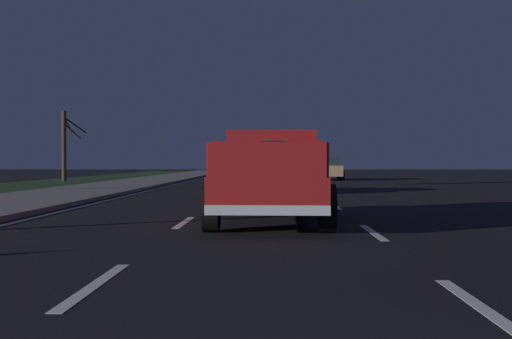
{
  "coord_description": "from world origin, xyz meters",
  "views": [
    {
      "loc": [
        -1.95,
        0.01,
        1.22
      ],
      "look_at": [
        13.67,
        0.38,
        1.03
      ],
      "focal_mm": 44.22,
      "sensor_mm": 36.0,
      "label": 1
    }
  ],
  "objects": [
    {
      "name": "pickup_truck",
      "position": [
        10.76,
        -0.0,
        0.98
      ],
      "size": [
        5.47,
        2.37,
        1.87
      ],
      "color": "maroon",
      "rests_on": "ground"
    },
    {
      "name": "bare_tree_far",
      "position": [
        37.29,
        12.94,
        2.36
      ],
      "size": [
        1.42,
        1.41,
        4.42
      ],
      "color": "#423323",
      "rests_on": "ground"
    },
    {
      "name": "ground",
      "position": [
        27.0,
        0.0,
        0.0
      ],
      "size": [
        144.0,
        144.0,
        0.0
      ],
      "primitive_type": "plane",
      "color": "black"
    },
    {
      "name": "grass_verge",
      "position": [
        27.0,
        12.45,
        0.0
      ],
      "size": [
        108.0,
        6.0,
        0.01
      ],
      "primitive_type": "cube",
      "color": "#1E3819",
      "rests_on": "ground"
    },
    {
      "name": "lane_markings",
      "position": [
        30.6,
        3.03,
        0.0
      ],
      "size": [
        108.0,
        7.04,
        0.01
      ],
      "color": "silver",
      "rests_on": "ground"
    },
    {
      "name": "sedan_silver",
      "position": [
        23.23,
        -0.24,
        0.78
      ],
      "size": [
        4.42,
        2.06,
        1.54
      ],
      "color": "#B2B5BA",
      "rests_on": "ground"
    },
    {
      "name": "sidewalk_shoulder",
      "position": [
        27.0,
        7.45,
        0.06
      ],
      "size": [
        108.0,
        4.0,
        0.12
      ],
      "primitive_type": "cube",
      "color": "slate",
      "rests_on": "ground"
    },
    {
      "name": "sedan_tan",
      "position": [
        40.08,
        -3.74,
        0.78
      ],
      "size": [
        4.45,
        2.11,
        1.54
      ],
      "color": "#9E845B",
      "rests_on": "ground"
    }
  ]
}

